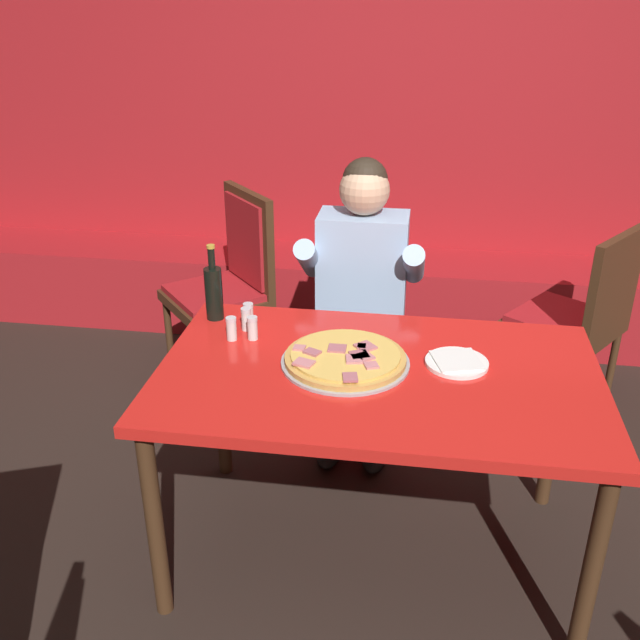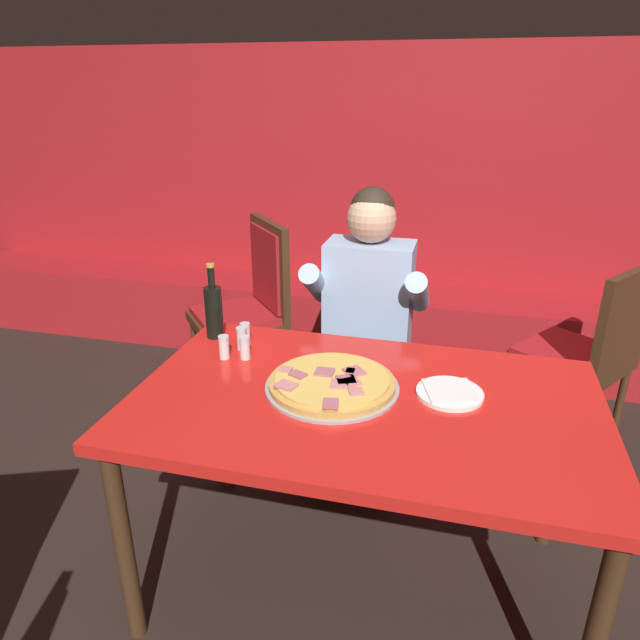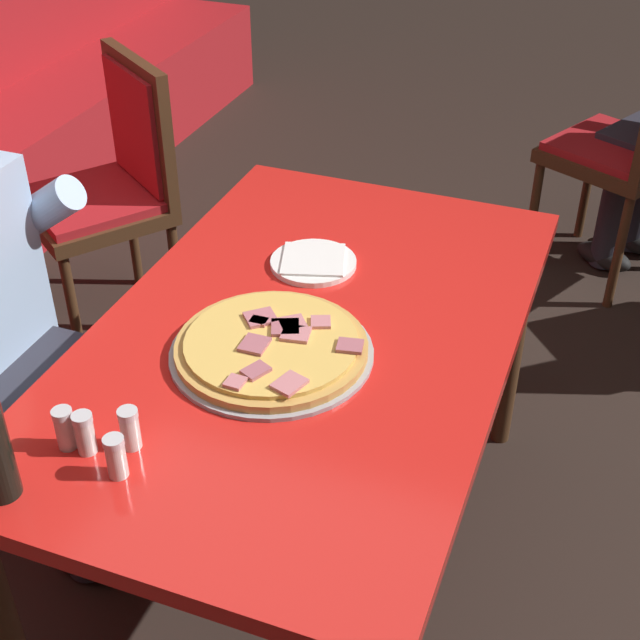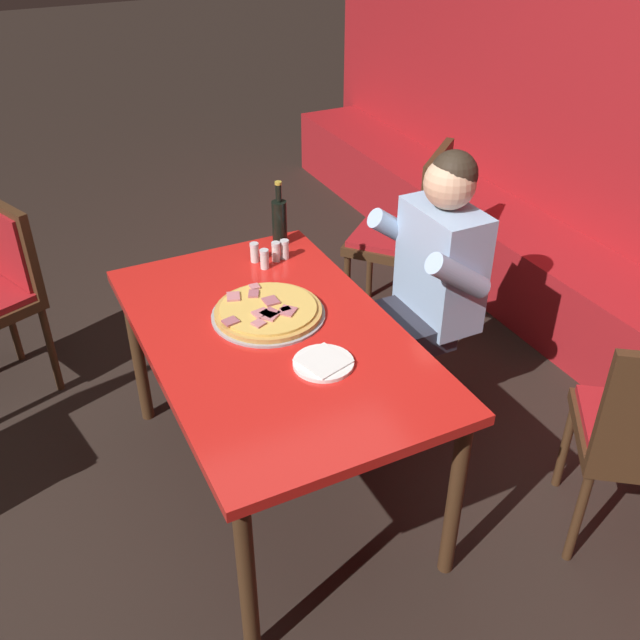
{
  "view_description": "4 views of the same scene",
  "coord_description": "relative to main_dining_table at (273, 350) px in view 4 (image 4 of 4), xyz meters",
  "views": [
    {
      "loc": [
        0.12,
        -2.04,
        1.92
      ],
      "look_at": [
        -0.21,
        0.12,
        0.88
      ],
      "focal_mm": 40.0,
      "sensor_mm": 36.0,
      "label": 1
    },
    {
      "loc": [
        0.25,
        -1.53,
        1.67
      ],
      "look_at": [
        -0.2,
        0.2,
        0.93
      ],
      "focal_mm": 32.0,
      "sensor_mm": 36.0,
      "label": 2
    },
    {
      "loc": [
        -1.47,
        -0.59,
        1.9
      ],
      "look_at": [
        0.1,
        0.0,
        0.72
      ],
      "focal_mm": 50.0,
      "sensor_mm": 36.0,
      "label": 3
    },
    {
      "loc": [
        1.99,
        -0.79,
        2.23
      ],
      "look_at": [
        -0.06,
        0.22,
        0.72
      ],
      "focal_mm": 40.0,
      "sensor_mm": 36.0,
      "label": 4
    }
  ],
  "objects": [
    {
      "name": "shaker_red_pepper_flakes",
      "position": [
        -0.46,
        0.16,
        0.12
      ],
      "size": [
        0.04,
        0.04,
        0.09
      ],
      "color": "silver",
      "rests_on": "main_dining_table"
    },
    {
      "name": "plate_white_paper",
      "position": [
        0.25,
        0.08,
        0.09
      ],
      "size": [
        0.21,
        0.21,
        0.02
      ],
      "color": "white",
      "rests_on": "main_dining_table"
    },
    {
      "name": "main_dining_table",
      "position": [
        0.0,
        0.0,
        0.0
      ],
      "size": [
        1.45,
        0.89,
        0.77
      ],
      "color": "#422816",
      "rests_on": "ground_plane"
    },
    {
      "name": "ground_plane",
      "position": [
        0.0,
        0.0,
        -0.69
      ],
      "size": [
        24.0,
        24.0,
        0.0
      ],
      "primitive_type": "plane",
      "color": "black"
    },
    {
      "name": "beer_bottle",
      "position": [
        -0.64,
        0.31,
        0.19
      ],
      "size": [
        0.07,
        0.07,
        0.29
      ],
      "color": "black",
      "rests_on": "main_dining_table"
    },
    {
      "name": "shaker_oregano",
      "position": [
        -0.5,
        0.23,
        0.12
      ],
      "size": [
        0.04,
        0.04,
        0.09
      ],
      "color": "silver",
      "rests_on": "main_dining_table"
    },
    {
      "name": "booth_bench",
      "position": [
        0.0,
        1.86,
        -0.46
      ],
      "size": [
        6.46,
        0.48,
        0.46
      ],
      "primitive_type": "cube",
      "color": "#A3191E",
      "rests_on": "ground_plane"
    },
    {
      "name": "diner_seated_blue_shirt",
      "position": [
        -0.13,
        0.74,
        0.02
      ],
      "size": [
        0.53,
        0.53,
        1.27
      ],
      "color": "black",
      "rests_on": "ground_plane"
    },
    {
      "name": "shaker_black_pepper",
      "position": [
        -0.5,
        0.27,
        0.12
      ],
      "size": [
        0.04,
        0.04,
        0.09
      ],
      "color": "silver",
      "rests_on": "main_dining_table"
    },
    {
      "name": "dining_chair_far_right",
      "position": [
        -0.82,
        1.12,
        -0.09
      ],
      "size": [
        0.62,
        0.62,
        1.02
      ],
      "color": "#422816",
      "rests_on": "ground_plane"
    },
    {
      "name": "pizza",
      "position": [
        -0.11,
        0.03,
        0.1
      ],
      "size": [
        0.43,
        0.43,
        0.05
      ],
      "color": "#9E9EA3",
      "rests_on": "main_dining_table"
    },
    {
      "name": "shaker_parmesan",
      "position": [
        -0.53,
        0.15,
        0.12
      ],
      "size": [
        0.04,
        0.04,
        0.09
      ],
      "color": "silver",
      "rests_on": "main_dining_table"
    }
  ]
}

